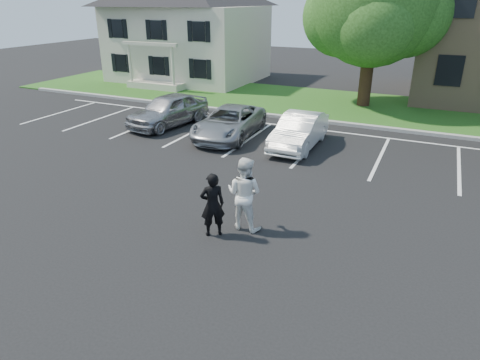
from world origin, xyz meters
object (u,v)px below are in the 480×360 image
object	(u,v)px
man_white_shirt	(244,194)
tree	(376,6)
car_silver_west	(168,110)
man_black_suit	(213,205)
house	(188,26)
car_white_sedan	(299,131)
car_silver_minivan	(229,122)

from	to	relation	value
man_white_shirt	tree	bearing A→B (deg)	-88.96
man_white_shirt	car_silver_west	world-z (taller)	man_white_shirt
car_silver_west	man_black_suit	bearing A→B (deg)	-40.25
car_silver_west	tree	bearing A→B (deg)	55.74
house	man_white_shirt	bearing A→B (deg)	-55.45
house	man_black_suit	xyz separation A→B (m)	(12.66, -19.93, -2.96)
tree	man_white_shirt	distance (m)	16.36
man_white_shirt	man_black_suit	bearing A→B (deg)	52.37
house	man_black_suit	bearing A→B (deg)	-57.56
man_white_shirt	car_white_sedan	distance (m)	7.21
tree	man_white_shirt	bearing A→B (deg)	-91.75
car_white_sedan	man_white_shirt	bearing A→B (deg)	-84.38
man_white_shirt	car_silver_minivan	distance (m)	8.27
man_black_suit	car_white_sedan	distance (m)	7.85
house	car_white_sedan	bearing A→B (deg)	-44.03
man_black_suit	tree	bearing A→B (deg)	-131.99
car_silver_west	car_silver_minivan	distance (m)	3.50
house	man_black_suit	world-z (taller)	house
tree	man_white_shirt	xyz separation A→B (m)	(-0.48, -15.77, -4.34)
tree	car_silver_minivan	size ratio (longest dim) A/B	1.85
car_silver_minivan	car_silver_west	bearing A→B (deg)	169.07
house	car_silver_west	size ratio (longest dim) A/B	2.29
house	car_silver_west	xyz separation A→B (m)	(5.77, -11.60, -3.06)
tree	car_silver_west	size ratio (longest dim) A/B	1.96
tree	car_silver_west	bearing A→B (deg)	-134.39
man_white_shirt	car_silver_minivan	world-z (taller)	man_white_shirt
man_black_suit	car_white_sedan	world-z (taller)	man_black_suit
tree	car_silver_minivan	world-z (taller)	tree
house	car_silver_minivan	world-z (taller)	house
car_silver_west	car_silver_minivan	xyz separation A→B (m)	(3.48, -0.42, -0.10)
man_black_suit	car_white_sedan	xyz separation A→B (m)	(-0.16, 7.85, -0.18)
house	man_white_shirt	world-z (taller)	house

